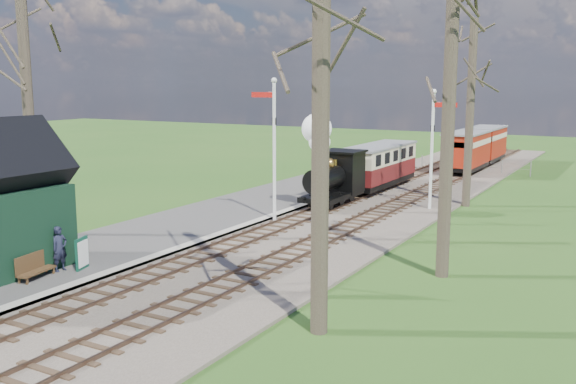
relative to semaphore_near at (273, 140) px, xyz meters
The scene contains 17 objects.
distant_hills 52.33m from the semaphore_near, 87.43° to the left, with size 114.40×48.00×22.02m.
ballast_bed 7.28m from the semaphore_near, 70.97° to the left, with size 8.00×60.00×0.10m, color brown.
track_near 7.00m from the semaphore_near, 82.70° to the left, with size 1.60×60.00×0.15m.
track_far 7.73m from the semaphore_near, 60.68° to the left, with size 1.60×60.00×0.15m.
platform 4.88m from the semaphore_near, 143.78° to the right, with size 5.00×44.00×0.20m, color #474442.
coping_strip 4.07m from the semaphore_near, 102.16° to the right, with size 0.40×44.00×0.21m, color #B2AD9E.
semaphore_near is the anchor object (origin of this frame).
semaphore_far 7.91m from the semaphore_near, 49.40° to the left, with size 1.22×0.24×5.72m.
bare_trees 6.46m from the semaphore_near, 70.39° to the right, with size 15.51×22.39×12.00m.
fence_line 20.26m from the semaphore_near, 86.94° to the left, with size 12.60×0.08×1.00m.
locomotive 4.54m from the semaphore_near, 79.75° to the left, with size 1.77×4.14×4.44m.
coach 10.50m from the semaphore_near, 85.71° to the left, with size 2.07×7.10×2.18m.
red_carriage_a 19.76m from the semaphore_near, 80.13° to the left, with size 2.13×5.28×2.24m.
red_carriage_b 25.17m from the semaphore_near, 82.28° to the left, with size 2.13×5.28×2.24m.
sign_board 10.00m from the semaphore_near, 98.16° to the right, with size 0.29×0.68×1.01m.
bench 11.46m from the semaphore_near, 99.82° to the right, with size 0.61×1.38×0.76m.
person 10.47m from the semaphore_near, 100.19° to the right, with size 0.52×0.34×1.42m, color #1A1D30.
Camera 1 is at (13.17, -7.29, 6.03)m, focal length 40.00 mm.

